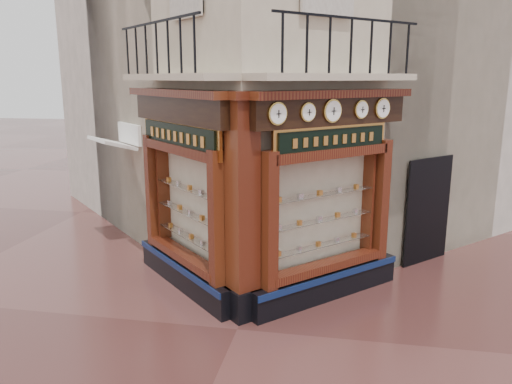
% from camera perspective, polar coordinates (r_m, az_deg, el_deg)
% --- Properties ---
extents(ground, '(80.00, 80.00, 0.00)m').
position_cam_1_polar(ground, '(8.82, -2.17, -15.41)').
color(ground, '#4A2522').
rests_on(ground, ground).
extents(main_building, '(11.31, 11.31, 12.00)m').
position_cam_1_polar(main_building, '(13.95, 3.44, 20.38)').
color(main_building, beige).
rests_on(main_building, ground).
extents(neighbour_left, '(11.31, 11.31, 11.00)m').
position_cam_1_polar(neighbour_left, '(16.79, -4.31, 17.39)').
color(neighbour_left, beige).
rests_on(neighbour_left, ground).
extents(neighbour_right, '(11.31, 11.31, 11.00)m').
position_cam_1_polar(neighbour_right, '(16.28, 13.63, 17.22)').
color(neighbour_right, beige).
rests_on(neighbour_right, ground).
extents(shopfront_left, '(2.86, 2.86, 3.98)m').
position_cam_1_polar(shopfront_left, '(9.91, -8.26, -0.09)').
color(shopfront_left, black).
rests_on(shopfront_left, ground).
extents(shopfront_right, '(2.86, 2.86, 3.98)m').
position_cam_1_polar(shopfront_right, '(9.41, 8.21, -0.78)').
color(shopfront_right, black).
rests_on(shopfront_right, ground).
extents(corner_pilaster, '(0.85, 0.85, 3.98)m').
position_cam_1_polar(corner_pilaster, '(8.55, -1.55, -2.26)').
color(corner_pilaster, black).
rests_on(corner_pilaster, ground).
extents(balcony, '(5.94, 2.97, 1.03)m').
position_cam_1_polar(balcony, '(9.22, -0.35, 13.12)').
color(balcony, beige).
rests_on(balcony, ground).
extents(clock_a, '(0.30, 0.30, 0.37)m').
position_cam_1_polar(clock_a, '(8.16, 2.47, 8.93)').
color(clock_a, gold).
rests_on(clock_a, ground).
extents(clock_b, '(0.26, 0.26, 0.32)m').
position_cam_1_polar(clock_b, '(8.56, 5.97, 9.06)').
color(clock_b, gold).
rests_on(clock_b, ground).
extents(clock_c, '(0.33, 0.33, 0.41)m').
position_cam_1_polar(clock_c, '(8.94, 8.74, 9.15)').
color(clock_c, gold).
rests_on(clock_c, ground).
extents(clock_d, '(0.27, 0.27, 0.34)m').
position_cam_1_polar(clock_d, '(9.44, 11.95, 9.21)').
color(clock_d, gold).
rests_on(clock_d, ground).
extents(clock_e, '(0.31, 0.31, 0.39)m').
position_cam_1_polar(clock_e, '(9.86, 14.25, 9.25)').
color(clock_e, gold).
rests_on(clock_e, ground).
extents(awning, '(1.54, 1.54, 0.30)m').
position_cam_1_polar(awning, '(13.30, -15.42, -5.89)').
color(awning, white).
rests_on(awning, ground).
extents(signboard_left, '(2.26, 2.26, 0.61)m').
position_cam_1_polar(signboard_left, '(9.69, -8.89, 6.34)').
color(signboard_left, gold).
rests_on(signboard_left, ground).
extents(signboard_right, '(1.94, 1.94, 0.52)m').
position_cam_1_polar(signboard_right, '(9.16, 8.77, 5.96)').
color(signboard_right, gold).
rests_on(signboard_right, ground).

